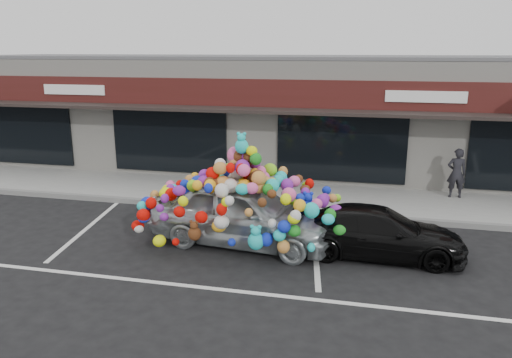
# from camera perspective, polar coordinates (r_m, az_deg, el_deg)

# --- Properties ---
(ground) EXTENTS (90.00, 90.00, 0.00)m
(ground) POSITION_cam_1_polar(r_m,az_deg,el_deg) (12.37, -6.41, -7.11)
(ground) COLOR black
(ground) RESTS_ON ground
(shop_building) EXTENTS (24.00, 7.20, 4.31)m
(shop_building) POSITION_cam_1_polar(r_m,az_deg,el_deg) (19.79, 1.54, 7.69)
(shop_building) COLOR silver
(shop_building) RESTS_ON ground
(sidewalk) EXTENTS (26.00, 3.00, 0.15)m
(sidewalk) POSITION_cam_1_polar(r_m,az_deg,el_deg) (15.96, -1.69, -1.69)
(sidewalk) COLOR gray
(sidewalk) RESTS_ON ground
(kerb) EXTENTS (26.00, 0.18, 0.16)m
(kerb) POSITION_cam_1_polar(r_m,az_deg,el_deg) (14.58, -3.18, -3.30)
(kerb) COLOR slate
(kerb) RESTS_ON ground
(parking_stripe_left) EXTENTS (0.73, 4.37, 0.01)m
(parking_stripe_left) POSITION_cam_1_polar(r_m,az_deg,el_deg) (13.88, -18.76, -5.35)
(parking_stripe_left) COLOR silver
(parking_stripe_left) RESTS_ON ground
(parking_stripe_mid) EXTENTS (0.73, 4.37, 0.01)m
(parking_stripe_mid) POSITION_cam_1_polar(r_m,az_deg,el_deg) (11.97, 6.79, -7.86)
(parking_stripe_mid) COLOR silver
(parking_stripe_mid) RESTS_ON ground
(lane_line) EXTENTS (14.00, 0.12, 0.01)m
(lane_line) POSITION_cam_1_polar(r_m,az_deg,el_deg) (9.85, 0.37, -12.97)
(lane_line) COLOR silver
(lane_line) RESTS_ON ground
(toy_car) EXTENTS (3.23, 4.97, 2.78)m
(toy_car) POSITION_cam_1_polar(r_m,az_deg,el_deg) (11.88, -1.46, -3.11)
(toy_car) COLOR #9DA3A7
(toy_car) RESTS_ON ground
(black_sedan) EXTENTS (1.57, 3.84, 1.11)m
(black_sedan) POSITION_cam_1_polar(r_m,az_deg,el_deg) (11.64, 13.78, -5.94)
(black_sedan) COLOR black
(black_sedan) RESTS_ON ground
(pedestrian_a) EXTENTS (0.58, 0.39, 1.53)m
(pedestrian_a) POSITION_cam_1_polar(r_m,az_deg,el_deg) (16.31, 21.94, 0.64)
(pedestrian_a) COLOR #232228
(pedestrian_a) RESTS_ON sidewalk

